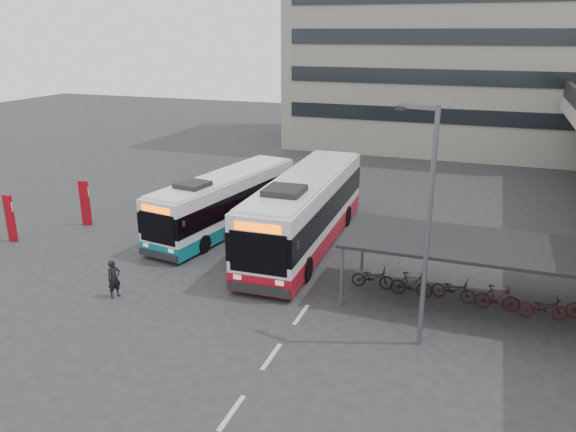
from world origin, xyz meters
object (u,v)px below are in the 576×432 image
(bus_main, at_px, (305,211))
(bus_teal, at_px, (226,202))
(pedestrian, at_px, (114,279))
(lamp_post, at_px, (426,215))

(bus_main, bearing_deg, bus_teal, 168.44)
(bus_teal, xyz_separation_m, pedestrian, (-0.56, -8.85, -0.68))
(bus_main, relative_size, pedestrian, 8.17)
(bus_main, height_order, pedestrian, bus_main)
(bus_main, bearing_deg, pedestrian, -124.76)
(bus_main, distance_m, lamp_post, 10.23)
(bus_teal, height_order, lamp_post, lamp_post)
(pedestrian, relative_size, lamp_post, 0.19)
(bus_main, distance_m, bus_teal, 4.79)
(bus_main, xyz_separation_m, bus_teal, (-4.70, 0.84, -0.27))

